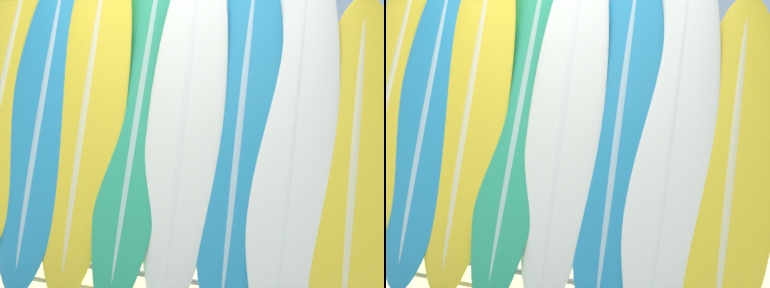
# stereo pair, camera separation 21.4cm
# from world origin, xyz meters

# --- Properties ---
(ocean_water) EXTENTS (120.00, 60.00, 0.01)m
(ocean_water) POSITION_xyz_m (0.00, 37.92, 0.00)
(ocean_water) COLOR teal
(ocean_water) RESTS_ON ground_plane
(surfboard_rack) EXTENTS (2.71, 0.04, 0.81)m
(surfboard_rack) POSITION_xyz_m (0.16, 0.64, 0.44)
(surfboard_rack) COLOR slate
(surfboard_rack) RESTS_ON ground_plane
(surfboard_slot_0) EXTENTS (0.58, 1.21, 2.37)m
(surfboard_slot_0) POSITION_xyz_m (-1.04, 0.79, 1.19)
(surfboard_slot_0) COLOR yellow
(surfboard_slot_0) RESTS_ON ground_plane
(surfboard_slot_1) EXTENTS (0.54, 1.00, 2.20)m
(surfboard_slot_1) POSITION_xyz_m (-0.68, 0.73, 1.10)
(surfboard_slot_1) COLOR teal
(surfboard_slot_1) RESTS_ON ground_plane
(surfboard_slot_2) EXTENTS (0.55, 1.00, 2.31)m
(surfboard_slot_2) POSITION_xyz_m (-0.36, 0.76, 1.16)
(surfboard_slot_2) COLOR yellow
(surfboard_slot_2) RESTS_ON ground_plane
(surfboard_slot_3) EXTENTS (0.51, 1.25, 2.44)m
(surfboard_slot_3) POSITION_xyz_m (0.01, 0.82, 1.22)
(surfboard_slot_3) COLOR #289E70
(surfboard_slot_3) RESTS_ON ground_plane
(surfboard_slot_4) EXTENTS (0.49, 0.94, 2.29)m
(surfboard_slot_4) POSITION_xyz_m (0.33, 0.74, 1.14)
(surfboard_slot_4) COLOR silver
(surfboard_slot_4) RESTS_ON ground_plane
(surfboard_slot_5) EXTENTS (0.49, 0.95, 2.17)m
(surfboard_slot_5) POSITION_xyz_m (0.68, 0.74, 1.08)
(surfboard_slot_5) COLOR teal
(surfboard_slot_5) RESTS_ON ground_plane
(surfboard_slot_6) EXTENTS (0.51, 1.07, 2.22)m
(surfboard_slot_6) POSITION_xyz_m (1.00, 0.75, 1.11)
(surfboard_slot_6) COLOR silver
(surfboard_slot_6) RESTS_ON ground_plane
(surfboard_slot_7) EXTENTS (0.52, 0.98, 1.92)m
(surfboard_slot_7) POSITION_xyz_m (1.35, 0.70, 0.96)
(surfboard_slot_7) COLOR yellow
(surfboard_slot_7) RESTS_ON ground_plane
(person_near_water) EXTENTS (0.21, 0.26, 1.54)m
(person_near_water) POSITION_xyz_m (-1.86, 7.75, 0.84)
(person_near_water) COLOR #A87A5B
(person_near_water) RESTS_ON ground_plane
(person_mid_beach) EXTENTS (0.23, 0.26, 1.51)m
(person_mid_beach) POSITION_xyz_m (-1.13, 6.58, 0.82)
(person_mid_beach) COLOR #A87A5B
(person_mid_beach) RESTS_ON ground_plane
(person_far_left) EXTENTS (0.21, 0.26, 1.56)m
(person_far_left) POSITION_xyz_m (1.07, 5.16, 0.85)
(person_far_left) COLOR tan
(person_far_left) RESTS_ON ground_plane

